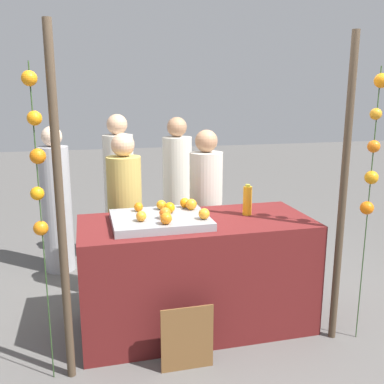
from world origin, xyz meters
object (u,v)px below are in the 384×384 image
Objects in this scene: vendor_left at (126,223)px; vendor_right at (206,217)px; orange_1 at (141,216)px; chalkboard_sign at (187,339)px; juice_bottle at (247,200)px; orange_0 at (166,218)px; stall_counter at (196,274)px.

vendor_left is 0.78m from vendor_right.
orange_1 is at bearing -132.28° from vendor_right.
vendor_left is at bearing 103.31° from chalkboard_sign.
chalkboard_sign is (-0.67, -0.63, -0.80)m from juice_bottle.
juice_bottle is 0.72m from vendor_right.
chalkboard_sign is (0.24, -0.46, -0.78)m from orange_1.
orange_1 reaches higher than chalkboard_sign.
vendor_left reaches higher than chalkboard_sign.
orange_0 is at bearing -121.46° from vendor_right.
stall_counter is 7.21× the size of juice_bottle.
vendor_right is (0.49, 1.26, 0.50)m from chalkboard_sign.
orange_1 is 0.31× the size of juice_bottle.
juice_bottle is at bearing 7.97° from stall_counter.
orange_0 reaches higher than stall_counter.
vendor_right reaches higher than juice_bottle.
chalkboard_sign is 0.31× the size of vendor_left.
chalkboard_sign is (0.07, -0.34, -0.79)m from orange_0.
stall_counter is 21.28× the size of orange_0.
orange_0 is 1.11m from vendor_right.
orange_1 is 0.83m from vendor_left.
stall_counter is 0.65m from chalkboard_sign.
orange_1 is 0.05× the size of vendor_right.
stall_counter is 3.80× the size of chalkboard_sign.
juice_bottle is 0.53× the size of chalkboard_sign.
orange_1 is 0.94m from chalkboard_sign.
vendor_right reaches higher than stall_counter.
juice_bottle is at bearing 10.97° from orange_1.
orange_0 is 0.18× the size of chalkboard_sign.
chalkboard_sign is at bearing -77.65° from orange_0.
orange_1 reaches higher than stall_counter.
stall_counter is 0.67m from orange_0.
chalkboard_sign is 0.31× the size of vendor_right.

